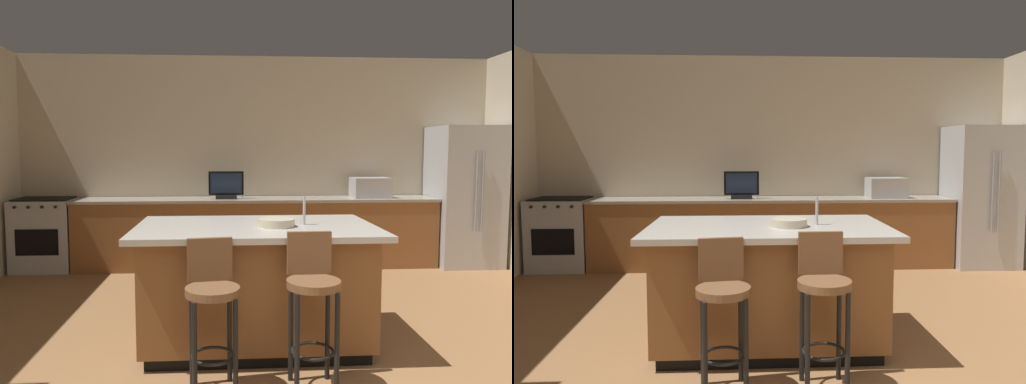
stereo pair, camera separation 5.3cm
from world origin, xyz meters
The scene contains 13 objects.
wall_back centered at (0.00, 5.17, 1.38)m, with size 6.83×0.12×2.77m, color beige.
counter_back centered at (-0.04, 4.79, 0.45)m, with size 4.65×0.62×0.89m.
kitchen_island centered at (-0.23, 2.26, 0.48)m, with size 1.83×1.13×0.94m.
refrigerator centered at (2.70, 4.73, 0.91)m, with size 0.82×0.77×1.83m.
range_oven centered at (-2.74, 4.79, 0.45)m, with size 0.73×0.63×0.91m.
microwave centered at (1.45, 4.79, 1.03)m, with size 0.48×0.36×0.26m, color #B7BABF.
tv_monitor centered at (-0.45, 4.74, 1.06)m, with size 0.45×0.16×0.35m.
sink_faucet_back centered at (-0.24, 4.89, 1.01)m, with size 0.02×0.02×0.24m, color #B2B2B7.
sink_faucet_island centered at (0.15, 2.26, 1.05)m, with size 0.02×0.02×0.22m, color #B2B2B7.
bar_stool_left centered at (-0.54, 1.54, 0.57)m, with size 0.34×0.36×0.95m.
bar_stool_right centered at (0.09, 1.54, 0.59)m, with size 0.34×0.34×0.98m.
fruit_bowl centered at (-0.07, 2.18, 0.97)m, with size 0.27×0.27×0.06m, color beige.
tv_remote centered at (0.02, 2.47, 0.95)m, with size 0.04×0.17×0.02m, color black.
Camera 1 is at (-0.46, -1.38, 1.50)m, focal length 33.57 mm.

